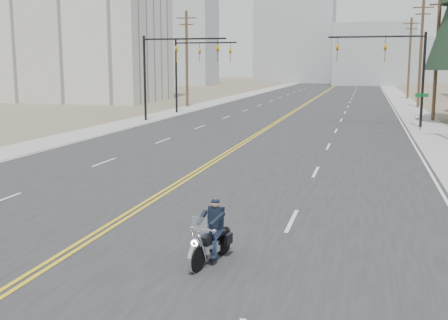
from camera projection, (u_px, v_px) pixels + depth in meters
ground_plane at (72, 251)px, 14.06m from camera, size 400.00×400.00×0.00m
road at (317, 97)px, 80.96m from camera, size 20.00×200.00×0.01m
sidewalk_left at (239, 96)px, 83.75m from camera, size 3.00×200.00×0.01m
sidewalk_right at (400, 99)px, 78.18m from camera, size 3.00×200.00×0.01m
traffic_mast_left at (167, 61)px, 46.00m from camera, size 7.10×0.26×7.00m
traffic_mast_right at (395, 61)px, 41.65m from camera, size 7.10×0.26×7.00m
traffic_mast_far at (193, 62)px, 53.74m from camera, size 6.10×0.26×7.00m
street_sign at (421, 105)px, 39.82m from camera, size 0.90×0.06×2.62m
utility_pole_c at (437, 51)px, 46.40m from camera, size 2.20×0.30×11.00m
utility_pole_d at (421, 52)px, 60.69m from camera, size 2.20×0.30×11.50m
utility_pole_e at (410, 57)px, 76.98m from camera, size 2.20×0.30×11.00m
utility_pole_left at (187, 57)px, 62.06m from camera, size 2.20×0.30×10.50m
haze_bldg_a at (183, 37)px, 130.62m from camera, size 14.00×12.00×22.00m
haze_bldg_b at (373, 55)px, 130.42m from camera, size 18.00×14.00×14.00m
haze_bldg_d at (296, 33)px, 148.61m from camera, size 20.00×15.00×26.00m
haze_bldg_e at (437, 60)px, 150.36m from camera, size 14.00×14.00×12.00m
haze_bldg_f at (148, 52)px, 149.09m from camera, size 12.00×12.00×16.00m
motorcyclist at (211, 232)px, 13.07m from camera, size 1.19×2.04×1.49m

